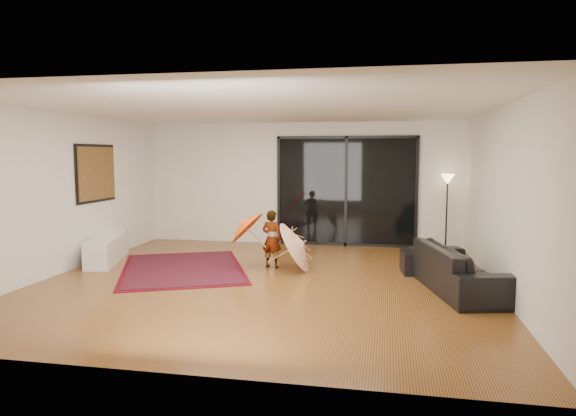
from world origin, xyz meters
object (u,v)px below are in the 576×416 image
(media_console, at_px, (107,249))
(sofa, at_px, (459,268))
(child, at_px, (272,239))
(ottoman, at_px, (421,262))

(media_console, height_order, sofa, sofa)
(sofa, distance_m, child, 3.21)
(ottoman, distance_m, child, 2.60)
(sofa, relative_size, ottoman, 3.60)
(sofa, relative_size, child, 2.20)
(ottoman, bearing_deg, media_console, -178.32)
(media_console, relative_size, sofa, 0.75)
(media_console, bearing_deg, child, -14.85)
(sofa, height_order, ottoman, sofa)
(media_console, distance_m, child, 3.15)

